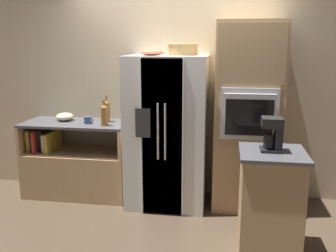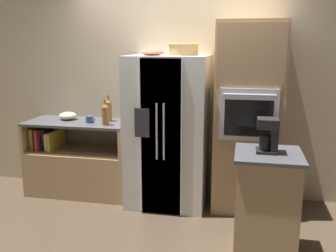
% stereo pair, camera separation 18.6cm
% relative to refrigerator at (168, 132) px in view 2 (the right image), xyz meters
% --- Properties ---
extents(ground_plane, '(20.00, 20.00, 0.00)m').
position_rel_refrigerator_xyz_m(ground_plane, '(0.04, -0.07, -0.86)').
color(ground_plane, '#4C3D2D').
extents(wall_back, '(12.00, 0.06, 2.80)m').
position_rel_refrigerator_xyz_m(wall_back, '(0.04, 0.40, 0.54)').
color(wall_back, beige).
rests_on(wall_back, ground_plane).
extents(counter_left, '(1.27, 0.59, 0.92)m').
position_rel_refrigerator_xyz_m(counter_left, '(-1.15, 0.07, -0.52)').
color(counter_left, tan).
rests_on(counter_left, ground_plane).
extents(refrigerator, '(0.89, 0.76, 1.72)m').
position_rel_refrigerator_xyz_m(refrigerator, '(0.00, 0.00, 0.00)').
color(refrigerator, silver).
rests_on(refrigerator, ground_plane).
extents(wall_oven, '(0.72, 0.68, 2.09)m').
position_rel_refrigerator_xyz_m(wall_oven, '(0.89, 0.06, 0.19)').
color(wall_oven, tan).
rests_on(wall_oven, ground_plane).
extents(island_counter, '(0.56, 0.57, 0.95)m').
position_rel_refrigerator_xyz_m(island_counter, '(1.07, -0.94, -0.38)').
color(island_counter, tan).
rests_on(island_counter, ground_plane).
extents(wicker_basket, '(0.34, 0.34, 0.13)m').
position_rel_refrigerator_xyz_m(wicker_basket, '(0.17, 0.05, 0.93)').
color(wicker_basket, tan).
rests_on(wicker_basket, refrigerator).
extents(fruit_bowl, '(0.27, 0.27, 0.07)m').
position_rel_refrigerator_xyz_m(fruit_bowl, '(-0.16, -0.05, 0.89)').
color(fruit_bowl, '#DB664C').
rests_on(fruit_bowl, refrigerator).
extents(bottle_tall, '(0.08, 0.08, 0.30)m').
position_rel_refrigerator_xyz_m(bottle_tall, '(-0.73, -0.05, 0.19)').
color(bottle_tall, brown).
rests_on(bottle_tall, counter_left).
extents(bottle_short, '(0.08, 0.08, 0.32)m').
position_rel_refrigerator_xyz_m(bottle_short, '(-0.77, 0.17, 0.20)').
color(bottle_short, brown).
rests_on(bottle_short, counter_left).
extents(mug, '(0.12, 0.09, 0.08)m').
position_rel_refrigerator_xyz_m(mug, '(-0.96, 0.03, 0.10)').
color(mug, '#384C7A').
rests_on(mug, counter_left).
extents(mixing_bowl, '(0.22, 0.22, 0.10)m').
position_rel_refrigerator_xyz_m(mixing_bowl, '(-1.30, 0.15, 0.11)').
color(mixing_bowl, beige).
rests_on(mixing_bowl, counter_left).
extents(coffee_maker, '(0.18, 0.18, 0.29)m').
position_rel_refrigerator_xyz_m(coffee_maker, '(1.07, -0.92, 0.24)').
color(coffee_maker, black).
rests_on(coffee_maker, island_counter).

